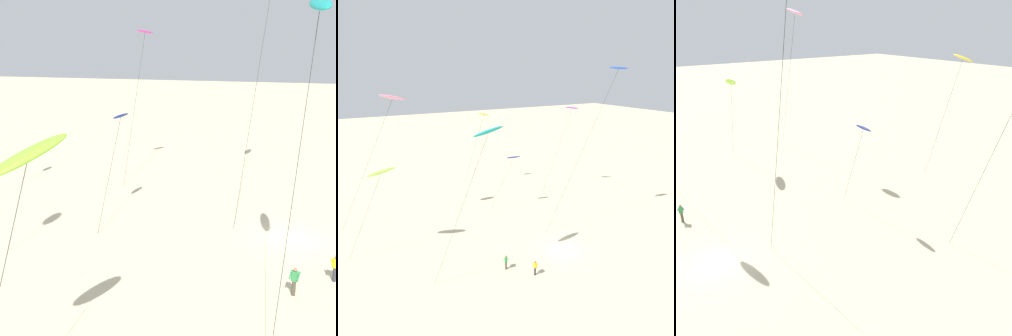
# 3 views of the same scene
# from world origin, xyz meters

# --- Properties ---
(ground_plane) EXTENTS (260.00, 260.00, 0.00)m
(ground_plane) POSITION_xyz_m (0.00, 0.00, 0.00)
(ground_plane) COLOR beige
(kite_teal) EXTENTS (7.39, 1.74, 15.66)m
(kite_teal) POSITION_xyz_m (-9.48, -0.11, 14.99)
(kite_teal) COLOR teal
(kite_teal) RESTS_ON ground
(kite_lime) EXTENTS (5.98, 2.43, 10.58)m
(kite_lime) POSITION_xyz_m (-17.92, 9.13, 9.86)
(kite_lime) COLOR #8CD833
(kite_lime) RESTS_ON ground
(kite_navy) EXTENTS (4.73, 1.12, 8.34)m
(kite_navy) POSITION_xyz_m (0.74, 13.04, 8.05)
(kite_navy) COLOR navy
(kite_navy) RESTS_ON ground
(kite_magenta) EXTENTS (5.87, 1.66, 14.72)m
(kite_magenta) POSITION_xyz_m (12.87, 14.97, 14.29)
(kite_magenta) COLOR #D8339E
(kite_magenta) RESTS_ON ground
(kite_flyer_nearest) EXTENTS (0.62, 0.64, 1.67)m
(kite_flyer_nearest) POSITION_xyz_m (-7.65, -0.12, 0.89)
(kite_flyer_nearest) COLOR #4C4738
(kite_flyer_nearest) RESTS_ON ground
(kite_flyer_middle) EXTENTS (0.55, 0.57, 1.67)m
(kite_flyer_middle) POSITION_xyz_m (-5.48, -2.43, 0.89)
(kite_flyer_middle) COLOR #33333D
(kite_flyer_middle) RESTS_ON ground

